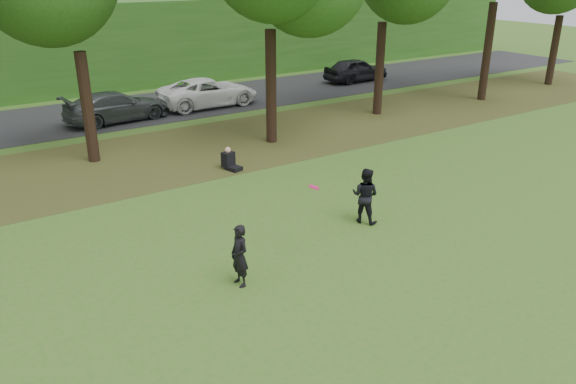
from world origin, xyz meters
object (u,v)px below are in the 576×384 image
object	(u,v)px
player_left	(240,256)
seated_person	(230,161)
player_right	(365,196)
frisbee	(314,187)

from	to	relation	value
player_left	seated_person	xyz separation A→B (m)	(3.56, 7.26, -0.45)
player_right	player_left	bearing A→B (deg)	73.68
player_right	frisbee	size ratio (longest dim) A/B	4.94
player_left	player_right	size ratio (longest dim) A/B	0.92
player_right	frisbee	distance (m)	2.87
frisbee	seated_person	world-z (taller)	frisbee
seated_person	frisbee	bearing A→B (deg)	-116.30
player_left	frisbee	xyz separation A→B (m)	(2.21, 0.17, 1.17)
seated_person	player_left	bearing A→B (deg)	-131.66
player_left	frisbee	world-z (taller)	frisbee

